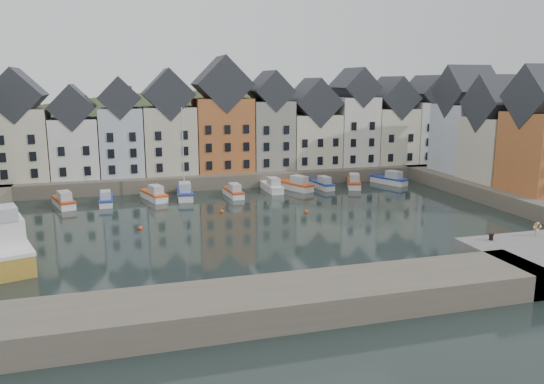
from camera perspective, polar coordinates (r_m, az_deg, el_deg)
name	(u,v)px	position (r m, az deg, el deg)	size (l,w,h in m)	color
ground	(271,227)	(59.06, -0.15, -3.78)	(260.00, 260.00, 0.00)	black
far_quay	(221,174)	(87.40, -5.55, 1.96)	(90.00, 16.00, 2.00)	#554F41
right_quay	(528,194)	(79.46, 25.79, -0.17)	(14.00, 54.00, 2.00)	#554F41
near_wall	(217,309)	(36.37, -5.97, -12.42)	(50.00, 6.00, 2.00)	#554F41
hillside	(200,240)	(116.81, -7.71, -5.12)	(153.60, 70.40, 64.00)	#253118
far_terrace	(242,126)	(85.10, -3.26, 7.08)	(72.37, 8.16, 17.78)	beige
right_terrace	(501,132)	(81.54, 23.41, 5.95)	(8.30, 24.25, 16.36)	silver
mooring_buoys	(226,217)	(63.14, -4.98, -2.66)	(20.50, 5.50, 0.50)	#CD4818
boat_a	(64,201)	(73.43, -21.49, -0.95)	(3.58, 6.37, 2.34)	silver
boat_b	(106,200)	(72.93, -17.43, -0.80)	(1.76, 5.54, 2.12)	silver
boat_c	(154,195)	(74.03, -12.55, -0.31)	(3.57, 6.35, 2.33)	silver
boat_d	(185,192)	(74.35, -9.36, -0.03)	(2.52, 6.75, 12.66)	silver
boat_e	(234,192)	(74.55, -4.16, -0.01)	(2.19, 5.70, 2.14)	silver
boat_f	(272,187)	(77.89, 0.02, 0.58)	(2.03, 6.18, 2.36)	silver
boat_g	(296,185)	(78.98, 2.57, 0.75)	(4.45, 6.60, 2.44)	silver
boat_h	(322,184)	(80.44, 5.42, 0.84)	(2.36, 5.70, 2.13)	silver
boat_i	(354,182)	(82.00, 8.80, 1.02)	(4.08, 6.47, 2.38)	silver
boat_j	(390,180)	(85.52, 12.57, 1.31)	(4.24, 6.40, 2.36)	silver
large_vessel	(2,243)	(53.51, -27.00, -4.94)	(7.48, 13.97, 7.02)	#B0852E
mooring_bollard	(491,237)	(51.24, 22.51, -4.47)	(0.48, 0.48, 0.56)	black
life_ring_post	(537,227)	(54.17, 26.61, -3.38)	(0.80, 0.17, 1.30)	gray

